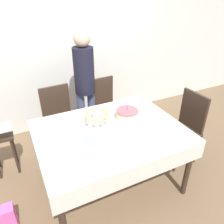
# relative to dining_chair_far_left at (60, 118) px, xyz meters

# --- Properties ---
(ground_plane) EXTENTS (12.00, 12.00, 0.00)m
(ground_plane) POSITION_rel_dining_chair_far_left_xyz_m (0.35, -0.91, -0.53)
(ground_plane) COLOR brown
(wall_back) EXTENTS (8.00, 0.05, 2.70)m
(wall_back) POSITION_rel_dining_chair_far_left_xyz_m (0.35, 0.72, 0.82)
(wall_back) COLOR silver
(wall_back) RESTS_ON ground_plane
(dining_table) EXTENTS (1.54, 1.18, 0.78)m
(dining_table) POSITION_rel_dining_chair_far_left_xyz_m (0.35, -0.91, 0.15)
(dining_table) COLOR silver
(dining_table) RESTS_ON ground_plane
(dining_chair_far_left) EXTENTS (0.45, 0.45, 0.96)m
(dining_chair_far_left) POSITION_rel_dining_chair_far_left_xyz_m (0.00, 0.00, 0.00)
(dining_chair_far_left) COLOR #38281E
(dining_chair_far_left) RESTS_ON ground_plane
(dining_chair_far_right) EXTENTS (0.45, 0.45, 0.96)m
(dining_chair_far_right) POSITION_rel_dining_chair_far_left_xyz_m (0.68, 0.00, 0.00)
(dining_chair_far_right) COLOR #38281E
(dining_chair_far_right) RESTS_ON ground_plane
(dining_chair_right_end) EXTENTS (0.44, 0.44, 0.96)m
(dining_chair_right_end) POSITION_rel_dining_chair_far_left_xyz_m (1.43, -0.90, 0.00)
(dining_chair_right_end) COLOR #38281E
(dining_chair_right_end) RESTS_ON ground_plane
(birthday_cake) EXTENTS (0.25, 0.25, 0.19)m
(birthday_cake) POSITION_rel_dining_chair_far_left_xyz_m (0.62, -0.78, 0.31)
(birthday_cake) COLOR beige
(birthday_cake) RESTS_ON dining_table
(champagne_tray) EXTENTS (0.35, 0.35, 0.18)m
(champagne_tray) POSITION_rel_dining_chair_far_left_xyz_m (0.26, -0.74, 0.34)
(champagne_tray) COLOR silver
(champagne_tray) RESTS_ON dining_table
(plate_stack_main) EXTENTS (0.22, 0.22, 0.05)m
(plate_stack_main) POSITION_rel_dining_chair_far_left_xyz_m (0.39, -1.13, 0.27)
(plate_stack_main) COLOR white
(plate_stack_main) RESTS_ON dining_table
(plate_stack_dessert) EXTENTS (0.18, 0.18, 0.03)m
(plate_stack_dessert) POSITION_rel_dining_chair_far_left_xyz_m (0.38, -0.92, 0.27)
(plate_stack_dessert) COLOR white
(plate_stack_dessert) RESTS_ON dining_table
(cake_knife) EXTENTS (0.28, 0.13, 0.00)m
(cake_knife) POSITION_rel_dining_chair_far_left_xyz_m (0.73, -0.95, 0.25)
(cake_knife) COLOR silver
(cake_knife) RESTS_ON dining_table
(fork_pile) EXTENTS (0.18, 0.09, 0.02)m
(fork_pile) POSITION_rel_dining_chair_far_left_xyz_m (0.11, -1.16, 0.26)
(fork_pile) COLOR silver
(fork_pile) RESTS_ON dining_table
(napkin_pile) EXTENTS (0.15, 0.15, 0.01)m
(napkin_pile) POSITION_rel_dining_chair_far_left_xyz_m (0.09, -1.01, 0.26)
(napkin_pile) COLOR #8CC6E0
(napkin_pile) RESTS_ON dining_table
(person_standing) EXTENTS (0.28, 0.28, 1.65)m
(person_standing) POSITION_rel_dining_chair_far_left_xyz_m (0.43, 0.09, 0.46)
(person_standing) COLOR #3F4C72
(person_standing) RESTS_ON ground_plane
(high_chair) EXTENTS (0.33, 0.35, 0.71)m
(high_chair) POSITION_rel_dining_chair_far_left_xyz_m (-0.76, -0.15, -0.05)
(high_chair) COLOR #38281E
(high_chair) RESTS_ON ground_plane
(gift_bag) EXTENTS (0.21, 0.12, 0.30)m
(gift_bag) POSITION_rel_dining_chair_far_left_xyz_m (-0.83, -1.01, -0.38)
(gift_bag) COLOR #E559B2
(gift_bag) RESTS_ON ground_plane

